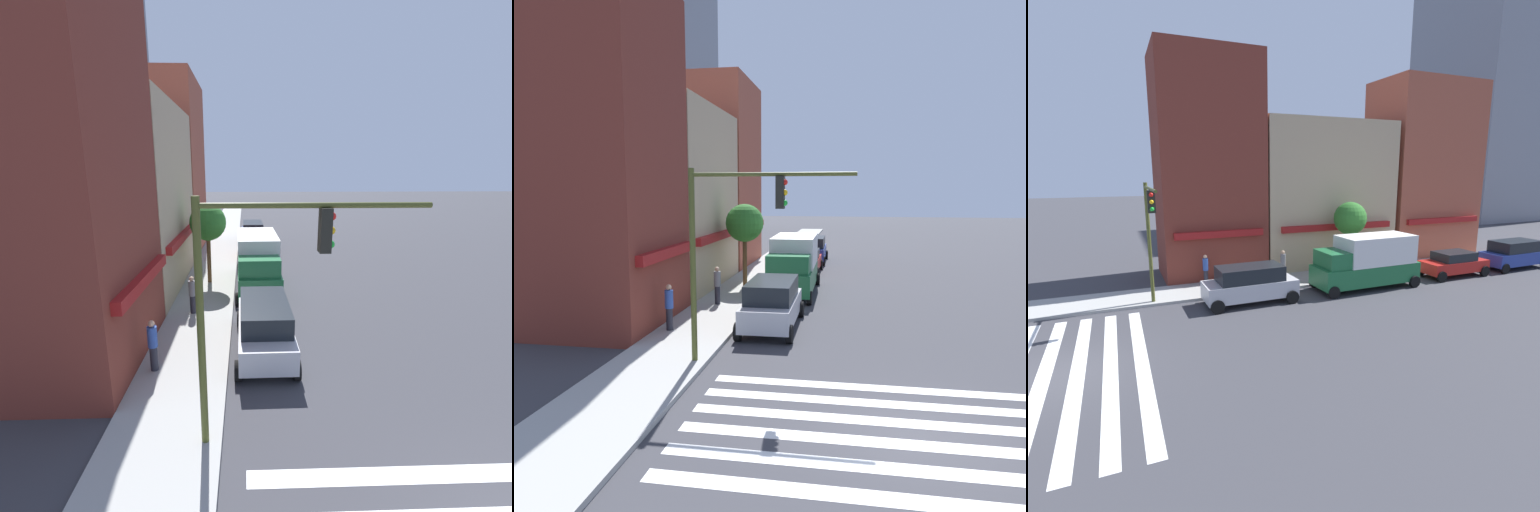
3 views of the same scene
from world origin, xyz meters
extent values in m
cube|color=silver|center=(2.55, 0.00, 0.00)|extent=(0.47, 10.80, 0.01)
cube|color=maroon|center=(7.72, 11.50, 6.78)|extent=(6.24, 5.00, 13.56)
cube|color=maroon|center=(7.72, 8.85, 3.00)|extent=(5.31, 0.30, 0.40)
cube|color=tan|center=(15.74, 11.50, 4.99)|extent=(9.58, 5.00, 9.98)
cube|color=maroon|center=(15.74, 8.85, 3.00)|extent=(8.15, 0.30, 0.40)
cube|color=#9E4C38|center=(24.85, 11.50, 6.62)|extent=(7.80, 5.00, 13.24)
cube|color=maroon|center=(24.85, 8.85, 3.00)|extent=(6.63, 0.30, 0.40)
cube|color=gray|center=(53.82, 29.61, 23.67)|extent=(19.38, 15.22, 47.33)
cylinder|color=#474C1E|center=(3.55, 6.40, 3.05)|extent=(0.18, 0.18, 6.11)
cylinder|color=#474C1E|center=(3.55, 3.94, 5.91)|extent=(0.12, 4.92, 0.12)
cube|color=black|center=(3.55, 3.70, 5.38)|extent=(0.32, 0.24, 0.95)
sphere|color=red|center=(3.55, 3.57, 5.68)|extent=(0.18, 0.18, 0.18)
sphere|color=#EAAD14|center=(3.55, 3.57, 5.38)|extent=(0.18, 0.18, 0.18)
sphere|color=green|center=(3.55, 3.57, 5.08)|extent=(0.18, 0.18, 0.18)
cube|color=#B7B7BC|center=(8.17, 4.70, 0.77)|extent=(4.72, 1.96, 0.85)
cube|color=black|center=(8.17, 4.70, 1.56)|extent=(3.31, 1.79, 0.75)
cylinder|color=black|center=(6.23, 5.65, 0.34)|extent=(0.68, 0.22, 0.68)
cylinder|color=black|center=(6.23, 3.75, 0.34)|extent=(0.68, 0.22, 0.68)
cylinder|color=black|center=(10.11, 5.65, 0.34)|extent=(0.68, 0.22, 0.68)
cylinder|color=black|center=(10.11, 3.75, 0.34)|extent=(0.68, 0.22, 0.68)
cube|color=#1E6638|center=(15.14, 4.70, 0.89)|extent=(6.24, 2.31, 1.10)
cube|color=silver|center=(15.76, 4.70, 2.24)|extent=(4.38, 2.28, 1.60)
cube|color=#1E6638|center=(13.16, 4.70, 1.89)|extent=(1.77, 2.12, 0.90)
cylinder|color=black|center=(12.45, 5.80, 0.34)|extent=(0.68, 0.22, 0.68)
cylinder|color=black|center=(12.45, 3.60, 0.34)|extent=(0.68, 0.22, 0.68)
cylinder|color=black|center=(17.83, 5.80, 0.34)|extent=(0.68, 0.22, 0.68)
cylinder|color=black|center=(17.83, 3.60, 0.34)|extent=(0.68, 0.22, 0.68)
cube|color=#B21E19|center=(21.88, 4.70, 0.69)|extent=(4.40, 1.80, 0.70)
cube|color=black|center=(21.88, 4.70, 1.31)|extent=(2.42, 1.66, 0.55)
cylinder|color=black|center=(20.08, 5.60, 0.34)|extent=(0.68, 0.22, 0.68)
cylinder|color=black|center=(20.08, 3.80, 0.34)|extent=(0.68, 0.22, 0.68)
cylinder|color=black|center=(23.67, 5.60, 0.34)|extent=(0.68, 0.22, 0.68)
cylinder|color=black|center=(23.67, 3.80, 0.34)|extent=(0.68, 0.22, 0.68)
cube|color=navy|center=(27.41, 4.70, 0.77)|extent=(4.73, 1.97, 0.85)
cube|color=black|center=(27.41, 4.70, 1.56)|extent=(3.32, 1.80, 0.75)
cylinder|color=black|center=(25.46, 5.65, 0.34)|extent=(0.68, 0.22, 0.68)
cylinder|color=black|center=(25.46, 3.75, 0.34)|extent=(0.68, 0.22, 0.68)
cylinder|color=black|center=(29.35, 5.65, 0.34)|extent=(0.68, 0.22, 0.68)
cylinder|color=black|center=(29.35, 3.75, 0.34)|extent=(0.68, 0.22, 0.68)
cylinder|color=#23232D|center=(11.31, 7.83, 0.57)|extent=(0.26, 0.26, 0.85)
cylinder|color=slate|center=(11.31, 7.83, 1.35)|extent=(0.32, 0.32, 0.70)
sphere|color=tan|center=(11.31, 7.83, 1.81)|extent=(0.22, 0.22, 0.22)
cylinder|color=#23232D|center=(6.69, 8.43, 0.57)|extent=(0.26, 0.26, 0.85)
cylinder|color=#2D4C9E|center=(6.69, 8.43, 1.35)|extent=(0.32, 0.32, 0.70)
sphere|color=tan|center=(6.69, 8.43, 1.81)|extent=(0.22, 0.22, 0.22)
cylinder|color=brown|center=(15.79, 7.50, 1.56)|extent=(0.24, 0.24, 2.82)
sphere|color=#286623|center=(15.79, 7.50, 3.70)|extent=(2.09, 2.09, 2.09)
camera|label=1|loc=(-3.52, 5.39, 6.64)|focal=24.00mm
camera|label=2|loc=(-10.97, 1.52, 5.40)|focal=35.00mm
camera|label=3|loc=(2.10, -14.00, 6.66)|focal=28.00mm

